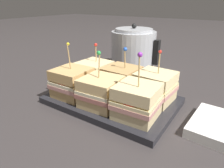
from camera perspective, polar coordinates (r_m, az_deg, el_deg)
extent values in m
plane|color=#383333|center=(0.60, 0.00, -5.41)|extent=(6.00, 6.00, 0.00)
cube|color=#232328|center=(0.59, 0.00, -4.98)|extent=(0.36, 0.24, 0.01)
cube|color=#232328|center=(0.59, 0.00, -4.21)|extent=(0.36, 0.24, 0.01)
cube|color=tan|center=(0.61, -11.08, -1.89)|extent=(0.10, 0.10, 0.03)
cube|color=tan|center=(0.60, -11.22, -0.15)|extent=(0.10, 0.10, 0.01)
cube|color=beige|center=(0.60, -11.30, 0.79)|extent=(0.10, 0.10, 0.01)
cylinder|color=red|center=(0.58, -12.51, 0.89)|extent=(0.06, 0.06, 0.00)
cube|color=tan|center=(0.59, -11.47, 2.87)|extent=(0.10, 0.10, 0.03)
cylinder|color=tan|center=(0.58, -12.14, 7.18)|extent=(0.00, 0.01, 0.08)
sphere|color=yellow|center=(0.57, -12.48, 11.09)|extent=(0.01, 0.01, 0.01)
cube|color=#DBB77A|center=(0.54, -3.26, -4.54)|extent=(0.10, 0.10, 0.03)
cube|color=#B26B60|center=(0.54, -3.30, -2.63)|extent=(0.11, 0.11, 0.01)
cube|color=beige|center=(0.53, -3.33, -1.60)|extent=(0.11, 0.11, 0.01)
cube|color=#E8C281|center=(0.52, -3.38, 0.30)|extent=(0.10, 0.10, 0.03)
cylinder|color=tan|center=(0.51, -3.70, 4.85)|extent=(0.00, 0.01, 0.08)
sphere|color=green|center=(0.50, -3.81, 8.84)|extent=(0.01, 0.01, 0.01)
cube|color=beige|center=(0.50, 7.02, -7.62)|extent=(0.10, 0.10, 0.03)
cube|color=tan|center=(0.49, 7.13, -5.58)|extent=(0.11, 0.11, 0.01)
cube|color=beige|center=(0.48, 7.19, -4.47)|extent=(0.10, 0.10, 0.01)
cylinder|color=red|center=(0.47, 6.28, -4.53)|extent=(0.06, 0.06, 0.00)
cube|color=beige|center=(0.47, 7.33, -1.98)|extent=(0.10, 0.10, 0.03)
cylinder|color=tan|center=(0.44, 7.72, 3.07)|extent=(0.00, 0.01, 0.09)
sphere|color=purple|center=(0.43, 8.01, 8.30)|extent=(0.01, 0.01, 0.01)
cube|color=beige|center=(0.68, -4.95, 1.08)|extent=(0.10, 0.10, 0.03)
cube|color=tan|center=(0.67, -5.01, 2.68)|extent=(0.11, 0.11, 0.01)
cube|color=beige|center=(0.67, -5.04, 3.54)|extent=(0.10, 0.10, 0.01)
cube|color=beige|center=(0.66, -5.10, 5.10)|extent=(0.10, 0.10, 0.03)
cylinder|color=tan|center=(0.66, -4.59, 8.40)|extent=(0.00, 0.00, 0.07)
sphere|color=red|center=(0.65, -4.68, 11.11)|extent=(0.01, 0.01, 0.01)
cube|color=tan|center=(0.62, 2.85, -0.92)|extent=(0.10, 0.10, 0.03)
cube|color=#B26B60|center=(0.61, 2.89, 0.80)|extent=(0.11, 0.11, 0.01)
cube|color=beige|center=(0.61, 2.91, 1.72)|extent=(0.10, 0.10, 0.01)
cube|color=tan|center=(0.60, 2.95, 3.41)|extent=(0.10, 0.10, 0.03)
cylinder|color=tan|center=(0.59, 3.73, 6.77)|extent=(0.00, 0.01, 0.07)
sphere|color=blue|center=(0.58, 3.81, 9.91)|extent=(0.01, 0.01, 0.01)
cube|color=beige|center=(0.58, 11.96, -3.17)|extent=(0.10, 0.10, 0.03)
cube|color=tan|center=(0.57, 12.12, -1.37)|extent=(0.11, 0.11, 0.01)
cube|color=beige|center=(0.57, 12.21, -0.39)|extent=(0.10, 0.10, 0.01)
cylinder|color=red|center=(0.55, 11.59, -0.32)|extent=(0.06, 0.06, 0.00)
cube|color=beige|center=(0.56, 12.40, 1.77)|extent=(0.10, 0.10, 0.03)
cylinder|color=tan|center=(0.54, 13.28, 5.47)|extent=(0.00, 0.01, 0.07)
sphere|color=red|center=(0.54, 13.60, 8.95)|extent=(0.01, 0.01, 0.01)
cylinder|color=#B7BABF|center=(0.87, 6.05, 9.37)|extent=(0.19, 0.19, 0.16)
cylinder|color=#B7BABF|center=(0.85, 6.30, 15.11)|extent=(0.15, 0.15, 0.01)
sphere|color=black|center=(0.85, 6.35, 16.18)|extent=(0.02, 0.02, 0.02)
cube|color=black|center=(0.83, 12.59, 8.81)|extent=(0.02, 0.02, 0.10)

